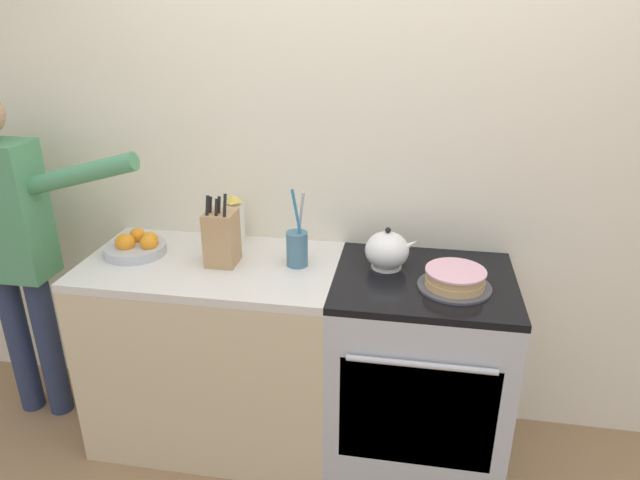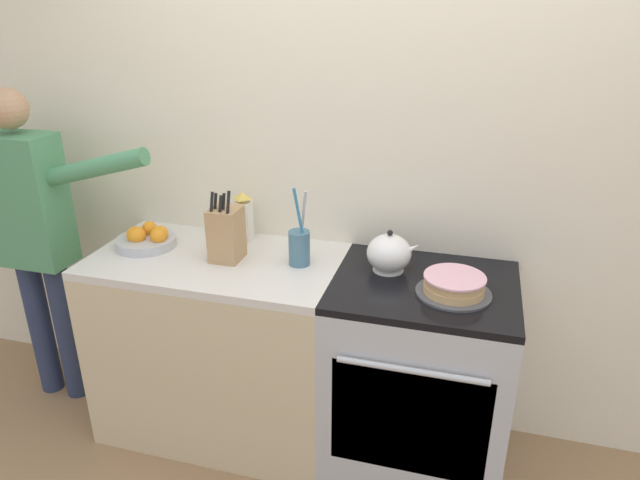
{
  "view_description": "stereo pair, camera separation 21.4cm",
  "coord_description": "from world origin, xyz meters",
  "px_view_note": "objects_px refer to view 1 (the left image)",
  "views": [
    {
      "loc": [
        0.2,
        -1.79,
        1.93
      ],
      "look_at": [
        -0.15,
        0.28,
        1.04
      ],
      "focal_mm": 32.0,
      "sensor_mm": 36.0,
      "label": 1
    },
    {
      "loc": [
        0.41,
        -1.74,
        1.93
      ],
      "look_at": [
        -0.15,
        0.28,
        1.04
      ],
      "focal_mm": 32.0,
      "sensor_mm": 36.0,
      "label": 2
    }
  ],
  "objects_px": {
    "milk_carton": "(235,220)",
    "layer_cake": "(455,279)",
    "fruit_bowl": "(136,246)",
    "person_baker": "(11,238)",
    "utensil_crock": "(297,247)",
    "tea_kettle": "(388,250)",
    "stove_range": "(417,371)",
    "knife_block": "(222,237)"
  },
  "relations": [
    {
      "from": "milk_carton",
      "to": "layer_cake",
      "type": "bearing_deg",
      "value": -16.37
    },
    {
      "from": "fruit_bowl",
      "to": "person_baker",
      "type": "distance_m",
      "value": 0.58
    },
    {
      "from": "utensil_crock",
      "to": "milk_carton",
      "type": "relative_size",
      "value": 1.49
    },
    {
      "from": "tea_kettle",
      "to": "milk_carton",
      "type": "relative_size",
      "value": 0.96
    },
    {
      "from": "stove_range",
      "to": "fruit_bowl",
      "type": "height_order",
      "value": "fruit_bowl"
    },
    {
      "from": "milk_carton",
      "to": "knife_block",
      "type": "bearing_deg",
      "value": -86.48
    },
    {
      "from": "knife_block",
      "to": "utensil_crock",
      "type": "xyz_separation_m",
      "value": [
        0.32,
        0.03,
        -0.04
      ]
    },
    {
      "from": "knife_block",
      "to": "utensil_crock",
      "type": "distance_m",
      "value": 0.32
    },
    {
      "from": "person_baker",
      "to": "knife_block",
      "type": "bearing_deg",
      "value": 5.2
    },
    {
      "from": "stove_range",
      "to": "person_baker",
      "type": "height_order",
      "value": "person_baker"
    },
    {
      "from": "utensil_crock",
      "to": "stove_range",
      "type": "bearing_deg",
      "value": -4.11
    },
    {
      "from": "fruit_bowl",
      "to": "person_baker",
      "type": "height_order",
      "value": "person_baker"
    },
    {
      "from": "stove_range",
      "to": "fruit_bowl",
      "type": "relative_size",
      "value": 3.35
    },
    {
      "from": "tea_kettle",
      "to": "person_baker",
      "type": "xyz_separation_m",
      "value": [
        -1.68,
        -0.08,
        -0.03
      ]
    },
    {
      "from": "stove_range",
      "to": "knife_block",
      "type": "distance_m",
      "value": 1.02
    },
    {
      "from": "utensil_crock",
      "to": "fruit_bowl",
      "type": "height_order",
      "value": "utensil_crock"
    },
    {
      "from": "knife_block",
      "to": "tea_kettle",
      "type": "bearing_deg",
      "value": 6.35
    },
    {
      "from": "fruit_bowl",
      "to": "person_baker",
      "type": "bearing_deg",
      "value": -176.63
    },
    {
      "from": "stove_range",
      "to": "utensil_crock",
      "type": "xyz_separation_m",
      "value": [
        -0.53,
        0.04,
        0.53
      ]
    },
    {
      "from": "knife_block",
      "to": "utensil_crock",
      "type": "relative_size",
      "value": 0.93
    },
    {
      "from": "stove_range",
      "to": "tea_kettle",
      "type": "height_order",
      "value": "tea_kettle"
    },
    {
      "from": "knife_block",
      "to": "person_baker",
      "type": "xyz_separation_m",
      "value": [
        -0.99,
        -0.01,
        -0.07
      ]
    },
    {
      "from": "stove_range",
      "to": "utensil_crock",
      "type": "relative_size",
      "value": 2.59
    },
    {
      "from": "fruit_bowl",
      "to": "utensil_crock",
      "type": "bearing_deg",
      "value": 0.62
    },
    {
      "from": "layer_cake",
      "to": "milk_carton",
      "type": "height_order",
      "value": "milk_carton"
    },
    {
      "from": "utensil_crock",
      "to": "fruit_bowl",
      "type": "distance_m",
      "value": 0.72
    },
    {
      "from": "person_baker",
      "to": "tea_kettle",
      "type": "bearing_deg",
      "value": 7.63
    },
    {
      "from": "layer_cake",
      "to": "utensil_crock",
      "type": "distance_m",
      "value": 0.65
    },
    {
      "from": "knife_block",
      "to": "stove_range",
      "type": "bearing_deg",
      "value": -0.26
    },
    {
      "from": "fruit_bowl",
      "to": "layer_cake",
      "type": "bearing_deg",
      "value": -3.78
    },
    {
      "from": "person_baker",
      "to": "milk_carton",
      "type": "bearing_deg",
      "value": 18.05
    },
    {
      "from": "knife_block",
      "to": "milk_carton",
      "type": "bearing_deg",
      "value": 93.52
    },
    {
      "from": "tea_kettle",
      "to": "knife_block",
      "type": "distance_m",
      "value": 0.7
    },
    {
      "from": "layer_cake",
      "to": "tea_kettle",
      "type": "distance_m",
      "value": 0.31
    },
    {
      "from": "person_baker",
      "to": "fruit_bowl",
      "type": "bearing_deg",
      "value": 8.13
    },
    {
      "from": "tea_kettle",
      "to": "utensil_crock",
      "type": "height_order",
      "value": "utensil_crock"
    },
    {
      "from": "stove_range",
      "to": "person_baker",
      "type": "relative_size",
      "value": 0.56
    },
    {
      "from": "tea_kettle",
      "to": "fruit_bowl",
      "type": "xyz_separation_m",
      "value": [
        -1.1,
        -0.05,
        -0.04
      ]
    },
    {
      "from": "person_baker",
      "to": "utensil_crock",
      "type": "bearing_deg",
      "value": 6.6
    },
    {
      "from": "layer_cake",
      "to": "person_baker",
      "type": "bearing_deg",
      "value": 178.35
    },
    {
      "from": "tea_kettle",
      "to": "utensil_crock",
      "type": "distance_m",
      "value": 0.38
    },
    {
      "from": "layer_cake",
      "to": "tea_kettle",
      "type": "bearing_deg",
      "value": 152.6
    }
  ]
}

